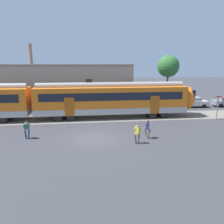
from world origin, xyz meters
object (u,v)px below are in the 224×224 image
(pedestrian_navy, at_px, (147,128))
(crossing_signal, at_px, (218,103))
(pedestrian_yellow, at_px, (137,132))
(pedestrian_grey, at_px, (27,128))
(parked_car_silver, at_px, (194,102))
(commuter_train, at_px, (39,101))

(pedestrian_navy, height_order, crossing_signal, crossing_signal)
(pedestrian_yellow, xyz_separation_m, pedestrian_navy, (1.20, 1.14, 0.00))
(pedestrian_grey, xyz_separation_m, parked_car_silver, (21.48, 11.49, -0.21))
(pedestrian_yellow, height_order, parked_car_silver, pedestrian_yellow)
(pedestrian_yellow, distance_m, crossing_signal, 12.94)
(commuter_train, distance_m, pedestrian_grey, 6.83)
(commuter_train, relative_size, pedestrian_yellow, 22.83)
(pedestrian_yellow, bearing_deg, commuter_train, 136.42)
(pedestrian_yellow, bearing_deg, crossing_signal, 30.02)
(commuter_train, height_order, crossing_signal, commuter_train)
(pedestrian_grey, height_order, pedestrian_navy, same)
(pedestrian_navy, distance_m, crossing_signal, 11.34)
(parked_car_silver, bearing_deg, pedestrian_yellow, -131.09)
(pedestrian_yellow, height_order, pedestrian_navy, same)
(crossing_signal, bearing_deg, pedestrian_navy, -151.95)
(commuter_train, bearing_deg, pedestrian_grey, -88.71)
(commuter_train, xyz_separation_m, pedestrian_grey, (0.15, -6.71, -1.26))
(pedestrian_grey, bearing_deg, parked_car_silver, 28.15)
(pedestrian_grey, distance_m, crossing_signal, 20.98)
(parked_car_silver, relative_size, crossing_signal, 1.36)
(commuter_train, height_order, pedestrian_yellow, commuter_train)
(pedestrian_grey, bearing_deg, crossing_signal, 11.24)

